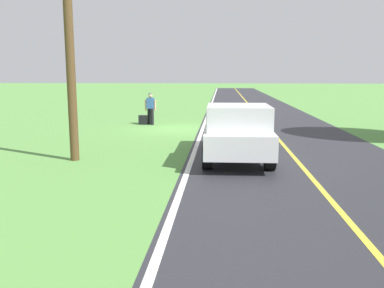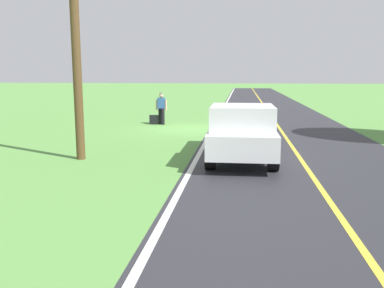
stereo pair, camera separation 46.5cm
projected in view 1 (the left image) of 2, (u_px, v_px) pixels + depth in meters
name	position (u px, v px, depth m)	size (l,w,h in m)	color
ground_plane	(178.00, 129.00, 20.73)	(200.00, 200.00, 0.00)	#568E42
road_surface	(270.00, 130.00, 20.40)	(7.11, 120.00, 0.00)	#28282D
lane_edge_line	(202.00, 129.00, 20.64)	(0.16, 117.60, 0.00)	silver
lane_centre_line	(270.00, 130.00, 20.40)	(0.14, 117.60, 0.00)	gold
hitchhiker_walking	(151.00, 107.00, 22.39)	(0.62, 0.52, 1.75)	black
suitcase_carried	(143.00, 120.00, 22.48)	(0.20, 0.46, 0.51)	black
pickup_truck_passing	(237.00, 130.00, 13.24)	(2.14, 5.42, 1.82)	silver
utility_pole_roadside	(69.00, 26.00, 12.56)	(0.28, 0.28, 8.39)	brown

